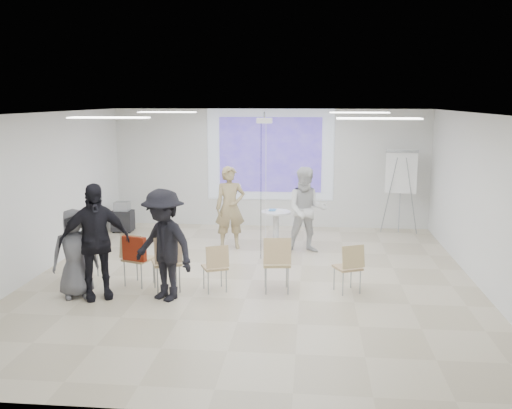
# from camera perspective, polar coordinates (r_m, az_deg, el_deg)

# --- Properties ---
(floor) EXTENTS (8.00, 9.00, 0.10)m
(floor) POSITION_cam_1_polar(r_m,az_deg,el_deg) (10.49, -0.43, -7.80)
(floor) COLOR beige
(floor) RESTS_ON ground
(ceiling) EXTENTS (8.00, 9.00, 0.10)m
(ceiling) POSITION_cam_1_polar(r_m,az_deg,el_deg) (9.96, -0.46, 9.38)
(ceiling) COLOR white
(ceiling) RESTS_ON wall_back
(wall_back) EXTENTS (8.00, 0.10, 3.00)m
(wall_back) POSITION_cam_1_polar(r_m,az_deg,el_deg) (14.59, 1.45, 3.65)
(wall_back) COLOR silver
(wall_back) RESTS_ON floor
(wall_left) EXTENTS (0.10, 9.00, 3.00)m
(wall_left) POSITION_cam_1_polar(r_m,az_deg,el_deg) (11.28, -21.37, 0.88)
(wall_left) COLOR silver
(wall_left) RESTS_ON floor
(wall_right) EXTENTS (0.10, 9.00, 3.00)m
(wall_right) POSITION_cam_1_polar(r_m,az_deg,el_deg) (10.49, 22.13, 0.15)
(wall_right) COLOR silver
(wall_right) RESTS_ON floor
(projection_halo) EXTENTS (3.20, 0.01, 2.30)m
(projection_halo) POSITION_cam_1_polar(r_m,az_deg,el_deg) (14.49, 1.43, 5.00)
(projection_halo) COLOR silver
(projection_halo) RESTS_ON wall_back
(projection_image) EXTENTS (2.60, 0.01, 1.90)m
(projection_image) POSITION_cam_1_polar(r_m,az_deg,el_deg) (14.48, 1.43, 4.99)
(projection_image) COLOR #4432AB
(projection_image) RESTS_ON wall_back
(pedestal_table) EXTENTS (0.69, 0.69, 0.81)m
(pedestal_table) POSITION_cam_1_polar(r_m,az_deg,el_deg) (12.74, 2.01, -2.16)
(pedestal_table) COLOR silver
(pedestal_table) RESTS_ON floor
(player_left) EXTENTS (0.86, 0.69, 2.05)m
(player_left) POSITION_cam_1_polar(r_m,az_deg,el_deg) (12.44, -2.61, 0.23)
(player_left) COLOR tan
(player_left) RESTS_ON floor
(player_right) EXTENTS (1.04, 0.85, 2.03)m
(player_right) POSITION_cam_1_polar(r_m,az_deg,el_deg) (12.15, 5.10, -0.10)
(player_right) COLOR white
(player_right) RESTS_ON floor
(controller_left) EXTENTS (0.08, 0.14, 0.04)m
(controller_left) POSITION_cam_1_polar(r_m,az_deg,el_deg) (12.61, -1.65, 1.88)
(controller_left) COLOR white
(controller_left) RESTS_ON player_left
(controller_right) EXTENTS (0.04, 0.11, 0.04)m
(controller_right) POSITION_cam_1_polar(r_m,az_deg,el_deg) (12.33, 4.30, 1.75)
(controller_right) COLOR white
(controller_right) RESTS_ON player_right
(chair_far_left) EXTENTS (0.47, 0.50, 0.92)m
(chair_far_left) POSITION_cam_1_polar(r_m,az_deg,el_deg) (10.79, -17.06, -4.46)
(chair_far_left) COLOR tan
(chair_far_left) RESTS_ON floor
(chair_left_mid) EXTENTS (0.58, 0.60, 0.95)m
(chair_left_mid) POSITION_cam_1_polar(r_m,az_deg,el_deg) (10.20, -11.94, -4.98)
(chair_left_mid) COLOR tan
(chair_left_mid) RESTS_ON floor
(chair_left_inner) EXTENTS (0.62, 0.64, 0.99)m
(chair_left_inner) POSITION_cam_1_polar(r_m,az_deg,el_deg) (9.79, -8.87, -5.39)
(chair_left_inner) COLOR tan
(chair_left_inner) RESTS_ON floor
(chair_center) EXTENTS (0.53, 0.54, 0.83)m
(chair_center) POSITION_cam_1_polar(r_m,az_deg,el_deg) (9.73, -4.04, -5.96)
(chair_center) COLOR tan
(chair_center) RESTS_ON floor
(chair_right_inner) EXTENTS (0.51, 0.54, 0.99)m
(chair_right_inner) POSITION_cam_1_polar(r_m,az_deg,el_deg) (9.65, 2.10, -5.52)
(chair_right_inner) COLOR tan
(chair_right_inner) RESTS_ON floor
(chair_right_far) EXTENTS (0.55, 0.56, 0.86)m
(chair_right_far) POSITION_cam_1_polar(r_m,az_deg,el_deg) (9.76, 9.35, -5.92)
(chair_right_far) COLOR tan
(chair_right_far) RESTS_ON floor
(red_jacket) EXTENTS (0.45, 0.24, 0.42)m
(red_jacket) POSITION_cam_1_polar(r_m,az_deg,el_deg) (10.02, -12.07, -4.33)
(red_jacket) COLOR maroon
(red_jacket) RESTS_ON chair_left_mid
(laptop) EXTENTS (0.44, 0.38, 0.03)m
(laptop) POSITION_cam_1_polar(r_m,az_deg,el_deg) (9.91, -8.90, -5.53)
(laptop) COLOR black
(laptop) RESTS_ON chair_left_inner
(audience_left) EXTENTS (1.49, 1.29, 2.20)m
(audience_left) POSITION_cam_1_polar(r_m,az_deg,el_deg) (9.64, -15.88, -2.76)
(audience_left) COLOR black
(audience_left) RESTS_ON floor
(audience_mid) EXTENTS (1.53, 1.32, 2.08)m
(audience_mid) POSITION_cam_1_polar(r_m,az_deg,el_deg) (9.34, -9.23, -3.30)
(audience_mid) COLOR black
(audience_mid) RESTS_ON floor
(audience_outer) EXTENTS (0.96, 0.82, 1.67)m
(audience_outer) POSITION_cam_1_polar(r_m,az_deg,el_deg) (9.86, -17.68, -4.17)
(audience_outer) COLOR slate
(audience_outer) RESTS_ON floor
(flipchart_easel) EXTENTS (0.88, 0.67, 2.04)m
(flipchart_easel) POSITION_cam_1_polar(r_m,az_deg,el_deg) (14.16, 14.32, 3.12)
(flipchart_easel) COLOR gray
(flipchart_easel) RESTS_ON floor
(av_cart) EXTENTS (0.50, 0.40, 0.75)m
(av_cart) POSITION_cam_1_polar(r_m,az_deg,el_deg) (14.47, -13.19, -1.32)
(av_cart) COLOR black
(av_cart) RESTS_ON floor
(ceiling_projector) EXTENTS (0.30, 0.25, 3.00)m
(ceiling_projector) POSITION_cam_1_polar(r_m,az_deg,el_deg) (11.45, 0.84, 7.73)
(ceiling_projector) COLOR white
(ceiling_projector) RESTS_ON ceiling
(fluor_panel_nw) EXTENTS (1.20, 0.30, 0.02)m
(fluor_panel_nw) POSITION_cam_1_polar(r_m,az_deg,el_deg) (12.29, -8.88, 9.11)
(fluor_panel_nw) COLOR white
(fluor_panel_nw) RESTS_ON ceiling
(fluor_panel_ne) EXTENTS (1.20, 0.30, 0.02)m
(fluor_panel_ne) POSITION_cam_1_polar(r_m,az_deg,el_deg) (11.94, 10.30, 9.03)
(fluor_panel_ne) COLOR white
(fluor_panel_ne) RESTS_ON ceiling
(fluor_panel_sw) EXTENTS (1.20, 0.30, 0.02)m
(fluor_panel_sw) POSITION_cam_1_polar(r_m,az_deg,el_deg) (8.94, -14.51, 8.40)
(fluor_panel_sw) COLOR white
(fluor_panel_sw) RESTS_ON ceiling
(fluor_panel_se) EXTENTS (1.20, 0.30, 0.02)m
(fluor_panel_se) POSITION_cam_1_polar(r_m,az_deg,el_deg) (8.46, 12.18, 8.40)
(fluor_panel_se) COLOR white
(fluor_panel_se) RESTS_ON ceiling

